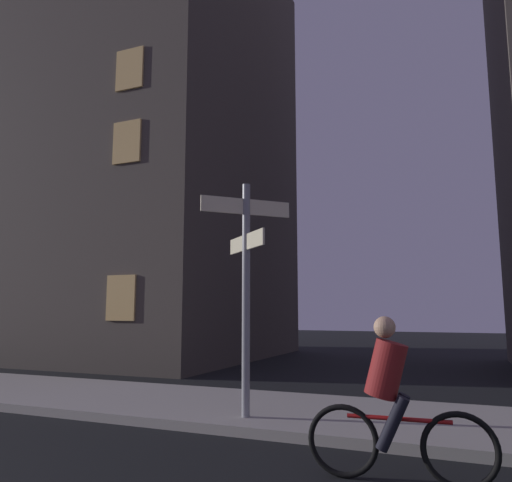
# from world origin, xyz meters

# --- Properties ---
(sidewalk_kerb) EXTENTS (40.00, 2.91, 0.14)m
(sidewalk_kerb) POSITION_xyz_m (0.00, 6.69, 0.07)
(sidewalk_kerb) COLOR #9E9991
(sidewalk_kerb) RESTS_ON ground_plane
(signpost) EXTENTS (1.05, 1.05, 3.46)m
(signpost) POSITION_xyz_m (0.63, 5.83, 2.19)
(signpost) COLOR gray
(signpost) RESTS_ON sidewalk_kerb
(cyclist) EXTENTS (1.82, 0.35, 1.61)m
(cyclist) POSITION_xyz_m (2.92, 4.24, 0.75)
(cyclist) COLOR black
(cyclist) RESTS_ON ground_plane
(building_left_block) EXTENTS (11.13, 9.51, 15.84)m
(building_left_block) POSITION_xyz_m (-8.41, 14.49, 7.92)
(building_left_block) COLOR #4C443D
(building_left_block) RESTS_ON ground_plane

